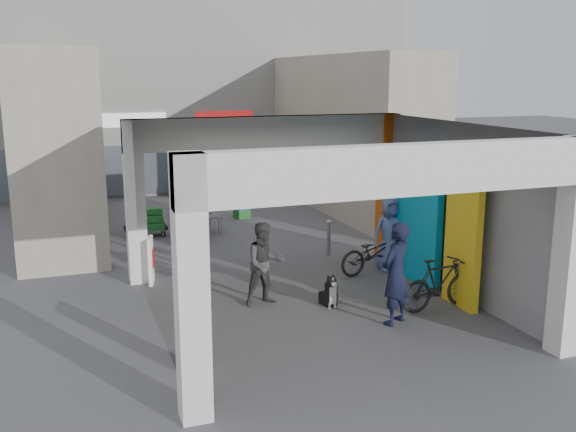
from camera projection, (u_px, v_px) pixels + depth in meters
name	position (u px, v px, depth m)	size (l,w,h in m)	color
ground	(301.00, 295.00, 13.09)	(90.00, 90.00, 0.00)	#515156
arcade_canopy	(344.00, 189.00, 12.01)	(6.40, 6.45, 6.40)	silver
far_building	(174.00, 85.00, 25.08)	(18.00, 4.08, 8.00)	white
plaza_bldg_left	(56.00, 144.00, 17.95)	(2.00, 9.00, 5.00)	#ADA38F
plaza_bldg_right	(348.00, 134.00, 20.92)	(2.00, 9.00, 5.00)	#ADA38F
bollard_left	(204.00, 252.00, 14.56)	(0.09, 0.09, 0.93)	gray
bollard_center	(265.00, 245.00, 15.05)	(0.09, 0.09, 0.96)	gray
bollard_right	(329.00, 238.00, 15.88)	(0.09, 0.09, 0.86)	gray
advert_board_near	(194.00, 341.00, 9.60)	(0.15, 0.56, 1.00)	silver
advert_board_far	(151.00, 260.00, 13.76)	(0.20, 0.55, 1.00)	silver
cafe_set	(193.00, 225.00, 17.70)	(1.58, 1.27, 0.95)	#96979B
produce_stand	(146.00, 226.00, 17.76)	(1.15, 0.62, 0.76)	black
crate_stack	(242.00, 209.00, 20.00)	(0.50, 0.41, 0.56)	#195920
border_collie	(330.00, 293.00, 12.42)	(0.24, 0.47, 0.66)	black
man_with_dog	(396.00, 274.00, 11.42)	(0.68, 0.45, 1.87)	black
man_back_turned	(265.00, 264.00, 12.42)	(0.80, 0.62, 1.64)	#3A3A3D
man_elderly	(390.00, 233.00, 14.61)	(0.84, 0.55, 1.72)	#50679D
man_crates	(196.00, 197.00, 18.97)	(0.98, 0.41, 1.67)	black
bicycle_front	(375.00, 252.00, 14.46)	(0.63, 1.81, 0.95)	black
bicycle_rear	(440.00, 284.00, 12.20)	(0.48, 1.70, 1.02)	black
white_van	(233.00, 175.00, 23.76)	(1.78, 4.42, 1.51)	white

